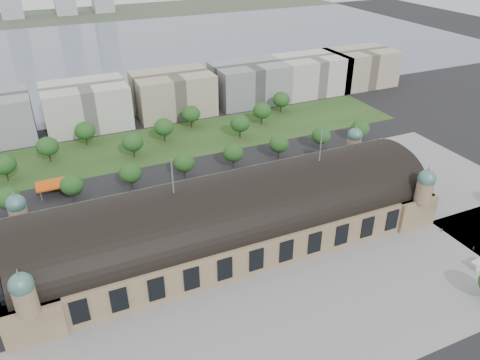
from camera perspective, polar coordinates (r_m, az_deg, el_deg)
name	(u,v)px	position (r m, az deg, el deg)	size (l,w,h in m)	color
ground	(232,242)	(171.01, -1.04, -7.52)	(900.00, 900.00, 0.00)	black
station	(231,218)	(165.07, -1.07, -4.66)	(150.00, 48.40, 44.30)	#98805E
plaza_south	(322,315)	(145.81, 9.94, -15.90)	(190.00, 48.00, 0.12)	gray
plaza_east	(445,184)	(225.66, 23.71, -0.41)	(56.00, 100.00, 0.12)	gray
road_slab	(150,203)	(196.26, -10.87, -2.78)	(260.00, 26.00, 0.10)	black
grass_belt	(132,149)	(244.85, -13.04, 3.74)	(300.00, 45.00, 0.10)	#27461C
petrol_station	(56,184)	(215.60, -21.53, -0.44)	(14.00, 13.00, 5.05)	#D94F0C
lake	(95,54)	(439.52, -17.23, 14.51)	(700.00, 320.00, 0.08)	slate
far_shore	(68,16)	(634.67, -20.25, 18.28)	(700.00, 120.00, 0.14)	#44513D
office_3	(86,106)	(275.37, -18.25, 8.60)	(45.00, 32.00, 24.00)	beige
office_4	(173,94)	(284.08, -8.18, 10.40)	(45.00, 32.00, 24.00)	#B0A38B
office_5	(249,83)	(300.96, 1.13, 11.76)	(45.00, 32.00, 24.00)	gray
office_6	(310,74)	(322.09, 8.56, 12.63)	(45.00, 32.00, 24.00)	beige
office_7	(359,67)	(344.73, 14.36, 13.16)	(45.00, 32.00, 24.00)	#B0A38B
tree_row_2	(8,198)	(203.46, -26.43, -1.93)	(9.60, 9.60, 11.52)	#2D2116
tree_row_3	(72,185)	(202.72, -19.80, -0.57)	(9.60, 9.60, 11.52)	#2D2116
tree_row_4	(130,173)	(204.81, -13.21, 0.79)	(9.60, 9.60, 11.52)	#2D2116
tree_row_5	(184,163)	(209.64, -6.84, 2.10)	(9.60, 9.60, 11.52)	#2D2116
tree_row_6	(233,153)	(217.04, -0.81, 3.30)	(9.60, 9.60, 11.52)	#2D2116
tree_row_7	(279,144)	(226.75, 4.77, 4.38)	(9.60, 9.60, 11.52)	#2D2116
tree_row_8	(321,136)	(238.48, 9.86, 5.33)	(9.60, 9.60, 11.52)	#2D2116
tree_row_9	(360,128)	(251.97, 14.45, 6.15)	(9.60, 9.60, 11.52)	#2D2116
tree_belt_3	(4,164)	(230.13, -26.83, 1.70)	(10.40, 10.40, 12.48)	#2D2116
tree_belt_4	(47,146)	(240.31, -22.42, 3.82)	(10.40, 10.40, 12.48)	#2D2116
tree_belt_5	(85,131)	(252.09, -18.38, 5.73)	(10.40, 10.40, 12.48)	#2D2116
tree_belt_6	(133,142)	(232.41, -12.94, 4.52)	(10.40, 10.40, 12.48)	#2D2116
tree_belt_7	(164,127)	(246.92, -9.27, 6.39)	(10.40, 10.40, 12.48)	#2D2116
tree_belt_8	(191,114)	(262.56, -6.00, 8.02)	(10.40, 10.40, 12.48)	#2D2116
tree_belt_9	(240,124)	(248.12, 0.01, 6.90)	(10.40, 10.40, 12.48)	#2D2116
tree_belt_10	(262,111)	(265.87, 2.70, 8.43)	(10.40, 10.40, 12.48)	#2D2116
tree_belt_11	(281,100)	(284.29, 5.06, 9.75)	(10.40, 10.40, 12.48)	#2D2116
traffic_car_2	(39,240)	(185.08, -23.26, -6.77)	(2.67, 5.79, 1.61)	black
traffic_car_3	(122,198)	(200.91, -14.19, -2.11)	(2.27, 5.57, 1.62)	maroon
traffic_car_4	(233,192)	(199.34, -0.86, -1.43)	(1.59, 3.95, 1.35)	#1A2B4A
traffic_car_5	(284,169)	(217.88, 5.36, 1.32)	(1.70, 4.89, 1.61)	#4F5056
parked_car_1	(13,259)	(179.64, -25.90, -8.62)	(2.66, 5.76, 1.60)	maroon
parked_car_2	(100,232)	(182.33, -16.74, -6.04)	(2.22, 5.45, 1.58)	#16243F
parked_car_3	(55,242)	(182.11, -21.59, -7.07)	(1.59, 3.96, 1.35)	#4F5256
parked_car_4	(92,238)	(179.58, -17.65, -6.78)	(1.72, 4.92, 1.62)	silver
parked_car_5	(161,223)	(181.82, -9.65, -5.22)	(2.30, 5.00, 1.39)	gray
parked_car_6	(157,218)	(185.00, -10.12, -4.61)	(1.89, 4.64, 1.35)	black
bus_west	(184,203)	(191.03, -6.83, -2.83)	(2.64, 11.30, 3.15)	red
bus_mid	(246,192)	(196.81, 0.76, -1.47)	(3.09, 13.19, 3.67)	silver
bus_east	(272,180)	(206.71, 3.98, 0.04)	(2.90, 12.39, 3.45)	silver
van_south	(479,265)	(177.78, 27.11, -9.16)	(6.56, 2.99, 2.78)	silver
pedestrian_1	(473,248)	(185.91, 26.58, -7.42)	(0.61, 0.40, 1.68)	gray
pedestrian_2	(442,230)	(190.93, 23.36, -5.58)	(0.89, 0.51, 1.83)	gray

